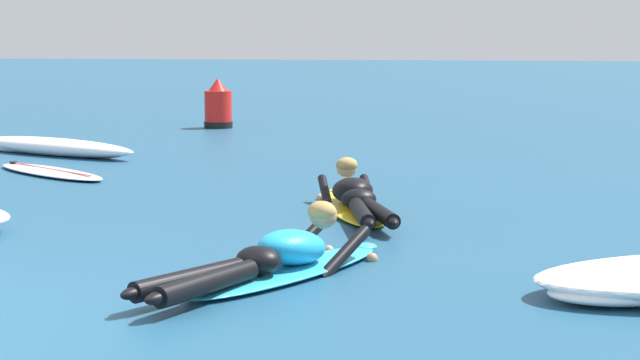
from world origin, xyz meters
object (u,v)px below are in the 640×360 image
Objects in this scene: drifting_surfboard at (49,172)px; surfer_near at (277,259)px; channel_marker_buoy at (218,108)px; surfer_far at (355,199)px.

surfer_near is at bearing -50.99° from drifting_surfboard.
channel_marker_buoy reaches higher than surfer_near.
surfer_far is (0.13, 2.85, -0.00)m from surfer_near.
surfer_far is 1.23× the size of drifting_surfboard.
drifting_surfboard is at bearing -91.83° from channel_marker_buoy.
surfer_far is 4.73m from drifting_surfboard.
channel_marker_buoy is (-3.98, 9.03, 0.23)m from surfer_far.
surfer_far is at bearing -27.37° from drifting_surfboard.
drifting_surfboard is (-4.20, 2.17, -0.10)m from surfer_far.
surfer_near is 2.68× the size of channel_marker_buoy.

